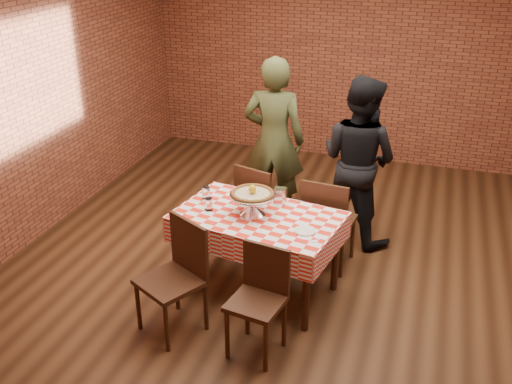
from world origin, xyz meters
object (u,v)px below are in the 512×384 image
Objects in this scene: water_glass_left at (209,204)px; condiment_caddy at (280,196)px; chair_far_left at (263,204)px; diner_black at (359,160)px; pizza at (252,194)px; chair_near_left at (170,281)px; chair_far_right at (329,221)px; table at (258,254)px; diner_olive at (274,140)px; chair_near_right at (256,305)px; pizza_stand at (252,204)px; water_glass_right at (206,193)px.

condiment_caddy is at bearing 29.12° from water_glass_left.
chair_far_left is 1.05m from diner_black.
diner_black reaches higher than pizza.
chair_near_left is 1.57m from chair_far_left.
table is at bearing 58.10° from chair_far_right.
pizza is at bearing 93.97° from diner_olive.
diner_black reaches higher than table.
diner_olive is (-0.07, 0.63, 0.45)m from chair_far_left.
chair_near_right is 0.96× the size of chair_far_left.
pizza is (0.00, 0.00, 0.09)m from pizza_stand.
chair_far_right is at bearing -176.07° from chair_far_left.
condiment_caddy is 0.74m from chair_far_left.
table is 0.54m from condiment_caddy.
pizza_stand is 0.51m from water_glass_right.
table is at bearing -17.25° from water_glass_right.
diner_olive is (0.22, 2.17, 0.44)m from chair_near_left.
pizza_stand is at bearing 93.97° from diner_olive.
chair_near_right is (0.12, -1.07, -0.40)m from condiment_caddy.
pizza reaches higher than pizza_stand.
pizza_stand is at bearing 54.81° from chair_far_right.
diner_olive is at bearing 112.60° from chair_near_right.
chair_far_right is 0.74m from diner_black.
water_glass_left is 1.08m from chair_near_right.
pizza reaches higher than chair_far_left.
chair_far_left is (-0.15, 0.80, -0.40)m from pizza_stand.
pizza_stand is 0.95m from chair_near_left.
table is 0.57m from pizza.
pizza_stand is 0.46× the size of chair_near_right.
pizza_stand is at bearing 86.11° from diner_black.
pizza_stand is 3.58× the size of water_glass_left.
pizza is at bearing 117.71° from chair_far_left.
diner_black is at bearing 88.17° from chair_near_right.
chair_near_left is 2.23m from diner_olive.
diner_olive reaches higher than water_glass_right.
water_glass_left and water_glass_right have the same top height.
chair_far_left is at bearing 91.74° from diner_olive.
table is at bearing 121.09° from chair_far_left.
chair_far_right is at bearing 129.62° from diner_olive.
diner_black is at bearing 163.80° from diner_olive.
chair_near_left reaches higher than water_glass_right.
chair_far_left is at bearing 62.14° from water_glass_right.
pizza is at bearing 54.81° from chair_far_right.
pizza is at bearing 8.08° from water_glass_left.
chair_near_left reaches higher than chair_far_left.
pizza is 0.39× the size of chair_near_left.
pizza_stand is at bearing 8.08° from water_glass_left.
pizza_stand reaches higher than water_glass_left.
condiment_caddy is (0.17, 0.25, -0.01)m from pizza_stand.
diner_olive reaches higher than pizza.
chair_near_left is (-0.61, -1.00, -0.37)m from condiment_caddy.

